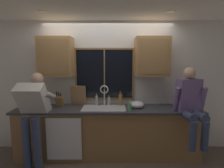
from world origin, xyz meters
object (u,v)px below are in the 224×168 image
person_standing (34,110)px  knife_block (60,101)px  mixing_bowl (137,105)px  bottle_tall_clear (109,101)px  cutting_board (78,95)px  bottle_green_glass (97,100)px  person_sitting_on_counter (191,102)px  soap_dispenser (130,107)px  bottle_amber_small (120,99)px

person_standing → knife_block: bearing=53.5°
person_standing → knife_block: (0.31, 0.42, 0.06)m
mixing_bowl → bottle_tall_clear: size_ratio=1.30×
cutting_board → bottle_green_glass: bearing=-3.6°
person_sitting_on_counter → bottle_tall_clear: size_ratio=6.27×
bottle_green_glass → cutting_board: bearing=176.4°
bottle_green_glass → bottle_tall_clear: (0.24, 0.03, -0.02)m
knife_block → mixing_bowl: size_ratio=1.23×
person_sitting_on_counter → knife_block: person_sitting_on_counter is taller
mixing_bowl → bottle_green_glass: bottle_green_glass is taller
soap_dispenser → bottle_green_glass: bearing=146.8°
knife_block → bottle_amber_small: (1.16, 0.10, 0.01)m
person_standing → cutting_board: size_ratio=3.99×
cutting_board → bottle_green_glass: (0.36, -0.02, -0.09)m
knife_block → soap_dispenser: bearing=-13.1°
mixing_bowl → bottle_tall_clear: bottle_tall_clear is taller
knife_block → person_standing: bearing=-126.5°
soap_dispenser → bottle_amber_small: 0.43m
cutting_board → soap_dispenser: (0.97, -0.42, -0.12)m
bottle_amber_small → knife_block: bearing=-175.2°
soap_dispenser → bottle_tall_clear: 0.56m
knife_block → bottle_amber_small: knife_block is taller
person_standing → bottle_amber_small: person_standing is taller
person_sitting_on_counter → cutting_board: person_sitting_on_counter is taller
person_sitting_on_counter → knife_block: 2.35m
person_sitting_on_counter → knife_block: (-2.32, 0.36, -0.08)m
person_standing → soap_dispenser: size_ratio=7.99×
cutting_board → bottle_tall_clear: cutting_board is taller
bottle_green_glass → mixing_bowl: bearing=-12.5°
person_sitting_on_counter → cutting_board: 2.04m
person_standing → cutting_board: person_standing is taller
knife_block → bottle_tall_clear: (0.93, 0.12, -0.03)m
person_standing → cutting_board: bearing=39.7°
soap_dispenser → person_sitting_on_counter: bearing=-3.3°
cutting_board → person_standing: bearing=-140.3°
knife_block → mixing_bowl: bearing=-3.0°
person_sitting_on_counter → cutting_board: size_ratio=3.18×
knife_block → bottle_green_glass: bearing=7.6°
bottle_green_glass → bottle_tall_clear: size_ratio=1.22×
cutting_board → bottle_tall_clear: bearing=0.6°
knife_block → bottle_green_glass: knife_block is taller
bottle_tall_clear → bottle_amber_small: 0.23m
soap_dispenser → mixing_bowl: bearing=55.7°
person_standing → bottle_amber_small: bearing=19.4°
cutting_board → mixing_bowl: 1.15m
person_standing → knife_block: person_standing is taller
person_standing → soap_dispenser: person_standing is taller
cutting_board → soap_dispenser: 1.06m
bottle_green_glass → person_sitting_on_counter: bearing=-15.7°
soap_dispenser → bottle_tall_clear: bottle_tall_clear is taller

